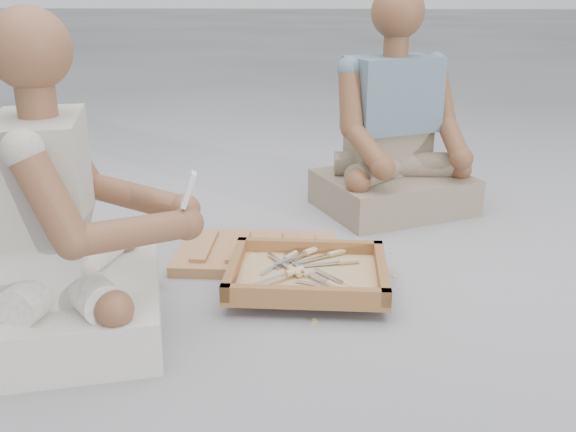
# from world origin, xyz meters

# --- Properties ---
(ground) EXTENTS (60.00, 60.00, 0.00)m
(ground) POSITION_xyz_m (0.00, 0.00, 0.00)
(ground) COLOR #A2A2A7
(ground) RESTS_ON ground
(carved_panel) EXTENTS (0.60, 0.40, 0.04)m
(carved_panel) POSITION_xyz_m (-0.24, 0.44, 0.02)
(carved_panel) COLOR #915A38
(carved_panel) RESTS_ON ground
(tool_tray) EXTENTS (0.53, 0.43, 0.07)m
(tool_tray) POSITION_xyz_m (-0.04, 0.17, 0.06)
(tool_tray) COLOR brown
(tool_tray) RESTS_ON carved_panel
(chisel_0) EXTENTS (0.14, 0.19, 0.02)m
(chisel_0) POSITION_xyz_m (-0.09, 0.18, 0.08)
(chisel_0) COLOR silver
(chisel_0) RESTS_ON tool_tray
(chisel_1) EXTENTS (0.15, 0.19, 0.02)m
(chisel_1) POSITION_xyz_m (-0.05, 0.33, 0.07)
(chisel_1) COLOR silver
(chisel_1) RESTS_ON tool_tray
(chisel_2) EXTENTS (0.17, 0.17, 0.02)m
(chisel_2) POSITION_xyz_m (-0.04, 0.32, 0.08)
(chisel_2) COLOR silver
(chisel_2) RESTS_ON tool_tray
(chisel_3) EXTENTS (0.19, 0.14, 0.02)m
(chisel_3) POSITION_xyz_m (0.04, 0.32, 0.07)
(chisel_3) COLOR silver
(chisel_3) RESTS_ON tool_tray
(chisel_4) EXTENTS (0.18, 0.16, 0.02)m
(chisel_4) POSITION_xyz_m (-0.10, 0.13, 0.08)
(chisel_4) COLOR silver
(chisel_4) RESTS_ON tool_tray
(chisel_5) EXTENTS (0.16, 0.18, 0.02)m
(chisel_5) POSITION_xyz_m (0.09, 0.06, 0.08)
(chisel_5) COLOR silver
(chisel_5) RESTS_ON tool_tray
(chisel_6) EXTENTS (0.11, 0.21, 0.02)m
(chisel_6) POSITION_xyz_m (-0.06, 0.19, 0.07)
(chisel_6) COLOR silver
(chisel_6) RESTS_ON tool_tray
(chisel_7) EXTENTS (0.22, 0.08, 0.02)m
(chisel_7) POSITION_xyz_m (0.08, 0.05, 0.07)
(chisel_7) COLOR silver
(chisel_7) RESTS_ON tool_tray
(chisel_8) EXTENTS (0.22, 0.07, 0.02)m
(chisel_8) POSITION_xyz_m (0.08, 0.26, 0.07)
(chisel_8) COLOR silver
(chisel_8) RESTS_ON tool_tray
(chisel_9) EXTENTS (0.16, 0.17, 0.02)m
(chisel_9) POSITION_xyz_m (0.04, 0.07, 0.08)
(chisel_9) COLOR silver
(chisel_9) RESTS_ON tool_tray
(chisel_10) EXTENTS (0.13, 0.20, 0.02)m
(chisel_10) POSITION_xyz_m (-0.11, 0.29, 0.07)
(chisel_10) COLOR silver
(chisel_10) RESTS_ON tool_tray
(wood_chip_0) EXTENTS (0.02, 0.02, 0.00)m
(wood_chip_0) POSITION_xyz_m (-0.01, -0.06, 0.00)
(wood_chip_0) COLOR tan
(wood_chip_0) RESTS_ON ground
(wood_chip_1) EXTENTS (0.02, 0.02, 0.00)m
(wood_chip_1) POSITION_xyz_m (-0.08, 0.47, 0.00)
(wood_chip_1) COLOR tan
(wood_chip_1) RESTS_ON ground
(wood_chip_2) EXTENTS (0.02, 0.02, 0.00)m
(wood_chip_2) POSITION_xyz_m (0.29, 0.52, 0.00)
(wood_chip_2) COLOR tan
(wood_chip_2) RESTS_ON ground
(wood_chip_3) EXTENTS (0.02, 0.02, 0.00)m
(wood_chip_3) POSITION_xyz_m (0.08, 0.42, 0.00)
(wood_chip_3) COLOR tan
(wood_chip_3) RESTS_ON ground
(wood_chip_4) EXTENTS (0.02, 0.02, 0.00)m
(wood_chip_4) POSITION_xyz_m (-0.21, 0.56, 0.00)
(wood_chip_4) COLOR tan
(wood_chip_4) RESTS_ON ground
(wood_chip_5) EXTENTS (0.02, 0.02, 0.00)m
(wood_chip_5) POSITION_xyz_m (0.27, 0.30, 0.00)
(wood_chip_5) COLOR tan
(wood_chip_5) RESTS_ON ground
(wood_chip_6) EXTENTS (0.02, 0.02, 0.00)m
(wood_chip_6) POSITION_xyz_m (0.23, 0.26, 0.00)
(wood_chip_6) COLOR tan
(wood_chip_6) RESTS_ON ground
(wood_chip_7) EXTENTS (0.02, 0.02, 0.00)m
(wood_chip_7) POSITION_xyz_m (-0.01, 0.49, 0.00)
(wood_chip_7) COLOR tan
(wood_chip_7) RESTS_ON ground
(wood_chip_8) EXTENTS (0.02, 0.02, 0.00)m
(wood_chip_8) POSITION_xyz_m (-0.01, -0.04, 0.00)
(wood_chip_8) COLOR tan
(wood_chip_8) RESTS_ON ground
(craftsman) EXTENTS (0.69, 0.70, 0.94)m
(craftsman) POSITION_xyz_m (-0.72, -0.13, 0.32)
(craftsman) COLOR silver
(craftsman) RESTS_ON ground
(companion) EXTENTS (0.79, 0.73, 0.99)m
(companion) POSITION_xyz_m (0.33, 1.06, 0.33)
(companion) COLOR gray
(companion) RESTS_ON ground
(mobile_phone) EXTENTS (0.06, 0.05, 0.10)m
(mobile_phone) POSITION_xyz_m (-0.37, -0.11, 0.44)
(mobile_phone) COLOR silver
(mobile_phone) RESTS_ON craftsman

